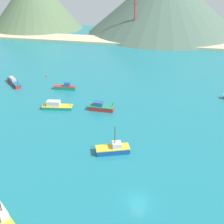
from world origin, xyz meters
TOP-DOWN VIEW (x-y plane):
  - ground at (0.00, 30.00)m, footprint 260.00×280.00m
  - fishing_boat_0 at (-21.21, -9.77)m, footprint 9.88×8.11m
  - fishing_boat_1 at (-16.10, 35.01)m, footprint 7.52×2.61m
  - fishing_boat_2 at (-7.79, 14.28)m, footprint 8.26×5.50m
  - fishing_boat_3 at (-29.53, 33.15)m, footprint 9.40×4.24m
  - fishing_boat_6 at (-52.53, 48.88)m, footprint 9.12×8.80m
  - fishing_boat_7 at (-32.39, 48.29)m, footprint 7.80×2.61m
  - buoy_0 at (-44.28, 59.49)m, footprint 0.71×0.71m
  - beach_strip at (0.00, 123.33)m, footprint 247.00×17.44m
  - hill_west at (-92.38, 151.68)m, footprint 62.73×62.73m
  - hill_central at (-6.30, 157.04)m, footprint 96.57×96.57m
  - radio_tower at (-20.31, 126.51)m, footprint 2.49×1.99m

SIDE VIEW (x-z plane):
  - ground at x=0.00m, z-range -0.50..0.00m
  - buoy_0 at x=-44.28m, z-range -0.23..0.48m
  - beach_strip at x=0.00m, z-range 0.00..1.20m
  - fishing_boat_7 at x=-32.39m, z-range -0.45..2.19m
  - fishing_boat_0 at x=-21.21m, z-range -1.92..3.66m
  - fishing_boat_6 at x=-52.53m, z-range -0.52..2.26m
  - fishing_boat_2 at x=-7.79m, z-range -2.47..4.29m
  - fishing_boat_3 at x=-29.53m, z-range -0.33..2.17m
  - fishing_boat_1 at x=-16.10m, z-range -0.47..2.41m
  - radio_tower at x=-20.31m, z-range 0.25..25.12m
  - hill_west at x=-92.38m, z-range 0.00..36.19m
  - hill_central at x=-6.30m, z-range 0.00..39.23m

